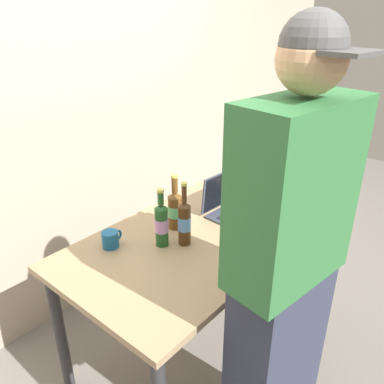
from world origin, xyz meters
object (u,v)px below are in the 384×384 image
at_px(beer_bottle_green, 162,223).
at_px(beer_bottle_dark, 184,222).
at_px(person_figure, 283,283).
at_px(coffee_mug, 111,239).
at_px(beer_bottle_amber, 175,209).
at_px(laptop, 234,203).

xyz_separation_m(beer_bottle_green, beer_bottle_dark, (0.08, -0.07, 0.00)).
relative_size(person_figure, coffee_mug, 16.45).
bearing_deg(beer_bottle_amber, person_figure, -106.81).
height_order(beer_bottle_amber, beer_bottle_dark, beer_bottle_dark).
bearing_deg(beer_bottle_green, person_figure, -94.94).
height_order(beer_bottle_dark, person_figure, person_figure).
bearing_deg(beer_bottle_green, coffee_mug, 134.43).
bearing_deg(laptop, beer_bottle_amber, 158.83).
relative_size(laptop, beer_bottle_dark, 1.14).
relative_size(beer_bottle_dark, person_figure, 0.18).
distance_m(beer_bottle_amber, person_figure, 0.76).
relative_size(beer_bottle_amber, person_figure, 0.16).
height_order(beer_bottle_green, coffee_mug, beer_bottle_green).
distance_m(beer_bottle_green, coffee_mug, 0.25).
distance_m(person_figure, coffee_mug, 0.85).
height_order(beer_bottle_dark, coffee_mug, beer_bottle_dark).
relative_size(beer_bottle_dark, coffee_mug, 2.92).
xyz_separation_m(laptop, person_figure, (-0.56, -0.59, 0.09)).
relative_size(laptop, beer_bottle_green, 1.25).
distance_m(beer_bottle_green, beer_bottle_dark, 0.11).
bearing_deg(coffee_mug, beer_bottle_green, -45.57).
xyz_separation_m(beer_bottle_amber, person_figure, (-0.22, -0.72, 0.03)).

